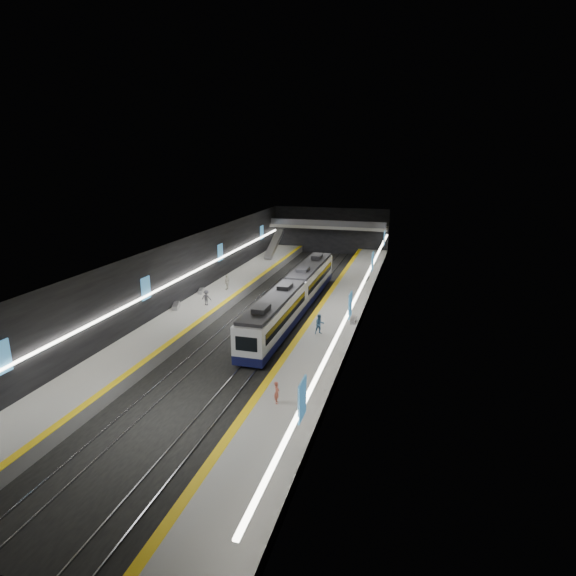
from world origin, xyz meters
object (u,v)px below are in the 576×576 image
(escalator, at_px, (274,244))
(passenger_right_b, at_px, (320,324))
(passenger_right_a, at_px, (277,393))
(bench_right_far, at_px, (366,278))
(bench_right_near, at_px, (353,320))
(passenger_left_b, at_px, (206,298))
(train, at_px, (294,295))
(bench_left_far, at_px, (201,291))
(bench_left_near, at_px, (176,306))
(passenger_left_a, at_px, (227,282))

(escalator, xyz_separation_m, passenger_right_b, (14.47, -32.52, -0.97))
(escalator, relative_size, passenger_right_a, 5.20)
(bench_right_far, bearing_deg, bench_right_near, -82.49)
(passenger_left_b, bearing_deg, escalator, -88.97)
(train, height_order, bench_left_far, train)
(train, height_order, passenger_left_b, train)
(bench_right_far, distance_m, passenger_right_b, 20.86)
(bench_left_near, height_order, passenger_left_b, passenger_left_b)
(passenger_right_b, bearing_deg, bench_right_near, 26.81)
(bench_right_far, distance_m, passenger_left_a, 18.31)
(bench_left_far, relative_size, passenger_right_a, 1.12)
(passenger_right_a, distance_m, passenger_left_a, 28.46)
(escalator, height_order, passenger_right_a, escalator)
(bench_left_near, height_order, passenger_left_a, passenger_left_a)
(bench_right_near, relative_size, passenger_right_a, 1.09)
(bench_left_near, xyz_separation_m, bench_right_far, (18.30, 17.46, -0.04))
(escalator, distance_m, bench_left_far, 23.28)
(bench_right_near, bearing_deg, bench_left_near, -179.71)
(bench_left_far, xyz_separation_m, bench_right_far, (18.30, 11.38, 0.00))
(bench_left_far, bearing_deg, passenger_left_b, -74.04)
(bench_right_far, height_order, passenger_right_b, passenger_right_b)
(bench_left_near, bearing_deg, bench_left_far, 69.87)
(passenger_left_b, bearing_deg, passenger_right_b, 158.89)
(bench_left_far, relative_size, bench_right_far, 0.99)
(train, distance_m, bench_left_near, 12.85)
(passenger_left_b, bearing_deg, passenger_left_a, -88.21)
(passenger_right_b, bearing_deg, bench_right_far, 53.22)
(bench_left_near, bearing_deg, bench_right_far, 23.52)
(train, height_order, bench_right_near, train)
(bench_right_far, bearing_deg, train, -110.82)
(bench_left_near, bearing_deg, passenger_right_a, -65.40)
(passenger_left_a, bearing_deg, passenger_right_a, 33.36)
(bench_left_near, distance_m, passenger_left_b, 3.36)
(bench_right_near, bearing_deg, passenger_right_a, -100.74)
(bench_left_far, bearing_deg, train, -24.46)
(escalator, bearing_deg, passenger_left_b, -88.47)
(bench_right_far, relative_size, passenger_left_b, 1.04)
(bench_right_far, height_order, passenger_left_b, passenger_left_b)
(train, distance_m, bench_left_far, 12.14)
(passenger_left_a, xyz_separation_m, passenger_left_b, (0.26, -6.42, -0.06))
(bench_right_near, distance_m, passenger_left_a, 18.14)
(train, height_order, passenger_left_a, train)
(bench_right_far, bearing_deg, bench_left_far, -143.04)
(bench_right_far, xyz_separation_m, passenger_right_a, (-1.90, -34.01, 0.56))
(passenger_right_a, height_order, passenger_left_a, passenger_left_a)
(train, relative_size, passenger_right_b, 16.10)
(bench_right_near, bearing_deg, bench_right_far, 90.20)
(bench_right_far, bearing_deg, passenger_right_b, -89.94)
(bench_right_far, distance_m, passenger_right_a, 34.07)
(passenger_right_b, bearing_deg, passenger_left_a, 108.63)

